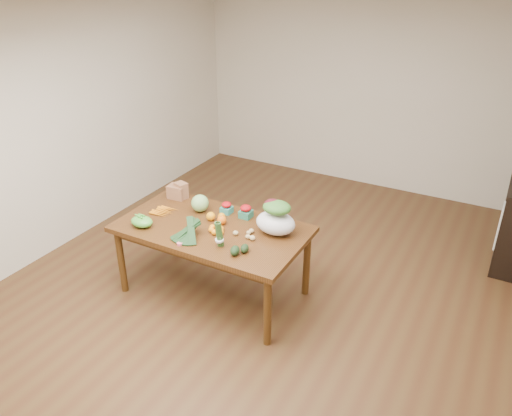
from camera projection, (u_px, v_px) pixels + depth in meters
The scene contains 25 objects.
floor at pixel (268, 286), 5.15m from camera, with size 6.00×6.00×0.00m, color #50361B.
ceiling at pixel (272, 5), 3.92m from camera, with size 5.00×6.00×0.02m, color white.
room_walls at pixel (270, 164), 4.53m from camera, with size 5.02×6.02×2.70m.
dining_table at pixel (213, 260), 4.89m from camera, with size 1.79×0.99×0.75m, color #543013.
dish_towel at pixel (499, 226), 5.15m from camera, with size 0.02×0.28×0.45m, color white.
paper_bag at pixel (177, 190), 5.24m from camera, with size 0.25×0.20×0.17m, color #945D42, non-canonical shape.
cabbage at pixel (200, 203), 4.97m from camera, with size 0.17×0.17×0.17m, color #92C572.
strawberry_basket_a at pixel (227, 209), 4.95m from camera, with size 0.10×0.10×0.09m, color red, non-canonical shape.
strawberry_basket_b at pixel (246, 213), 4.87m from camera, with size 0.11×0.11×0.10m, color red, non-canonical shape.
orange_a at pixel (211, 216), 4.82m from camera, with size 0.09×0.09×0.09m, color orange.
orange_b at pixel (222, 216), 4.83m from camera, with size 0.07×0.07×0.07m, color #ECA00E.
orange_c at pixel (222, 220), 4.75m from camera, with size 0.09×0.09×0.09m, color orange.
mandarin_cluster at pixel (217, 227), 4.62m from camera, with size 0.18×0.18×0.09m, color orange, non-canonical shape.
carrots at pixel (164, 211), 4.97m from camera, with size 0.22×0.22×0.03m, color orange, non-canonical shape.
snap_pea_bag at pixel (142, 222), 4.71m from camera, with size 0.22×0.17×0.10m, color green.
kale_bunch at pixel (186, 232), 4.47m from camera, with size 0.32×0.40×0.16m, color black, non-canonical shape.
asparagus_bundle at pixel (219, 234), 4.35m from camera, with size 0.08×0.08×0.25m, color #467E39, non-canonical shape.
potato_a at pixel (236, 233), 4.57m from camera, with size 0.05×0.05×0.04m, color #CBBD75.
potato_b at pixel (248, 237), 4.52m from camera, with size 0.05×0.04×0.04m, color tan.
potato_c at pixel (249, 233), 4.58m from camera, with size 0.05×0.04×0.04m, color tan.
potato_d at pixel (251, 231), 4.61m from camera, with size 0.05×0.04×0.04m, color tan.
potato_e at pixel (252, 238), 4.49m from camera, with size 0.05×0.05×0.05m, color #D9BA7D.
avocado_a at pixel (235, 251), 4.27m from camera, with size 0.08×0.12×0.08m, color black.
avocado_b at pixel (245, 248), 4.31m from camera, with size 0.07×0.10×0.07m, color black.
salad_bag at pixel (276, 219), 4.55m from camera, with size 0.38×0.28×0.29m, color white, non-canonical shape.
Camera 1 is at (1.91, -3.76, 3.06)m, focal length 35.00 mm.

